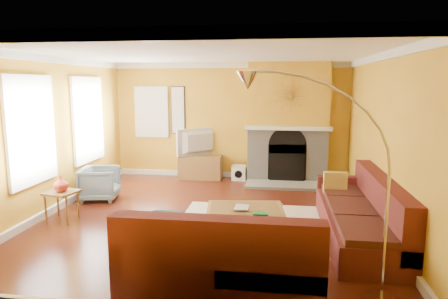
# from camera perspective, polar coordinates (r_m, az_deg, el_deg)

# --- Properties ---
(floor) EXTENTS (5.50, 6.00, 0.02)m
(floor) POSITION_cam_1_polar(r_m,az_deg,el_deg) (6.83, -2.26, -9.72)
(floor) COLOR #5A2113
(floor) RESTS_ON ground
(ceiling) EXTENTS (5.50, 6.00, 0.02)m
(ceiling) POSITION_cam_1_polar(r_m,az_deg,el_deg) (6.47, -2.42, 13.69)
(ceiling) COLOR white
(ceiling) RESTS_ON ground
(wall_back) EXTENTS (5.50, 0.02, 2.70)m
(wall_back) POSITION_cam_1_polar(r_m,az_deg,el_deg) (9.47, 0.86, 4.09)
(wall_back) COLOR gold
(wall_back) RESTS_ON ground
(wall_front) EXTENTS (5.50, 0.02, 2.70)m
(wall_front) POSITION_cam_1_polar(r_m,az_deg,el_deg) (3.63, -10.71, -4.69)
(wall_front) COLOR gold
(wall_front) RESTS_ON ground
(wall_left) EXTENTS (0.02, 6.00, 2.70)m
(wall_left) POSITION_cam_1_polar(r_m,az_deg,el_deg) (7.50, -23.59, 1.91)
(wall_left) COLOR gold
(wall_left) RESTS_ON ground
(wall_right) EXTENTS (0.02, 6.00, 2.70)m
(wall_right) POSITION_cam_1_polar(r_m,az_deg,el_deg) (6.61, 21.94, 1.11)
(wall_right) COLOR gold
(wall_right) RESTS_ON ground
(baseboard) EXTENTS (5.50, 6.00, 0.12)m
(baseboard) POSITION_cam_1_polar(r_m,az_deg,el_deg) (6.80, -2.26, -9.16)
(baseboard) COLOR white
(baseboard) RESTS_ON floor
(crown_molding) EXTENTS (5.50, 6.00, 0.12)m
(crown_molding) POSITION_cam_1_polar(r_m,az_deg,el_deg) (6.46, -2.41, 13.07)
(crown_molding) COLOR white
(crown_molding) RESTS_ON ceiling
(window_left_near) EXTENTS (0.06, 1.22, 1.72)m
(window_left_near) POSITION_cam_1_polar(r_m,az_deg,el_deg) (8.60, -18.95, 4.05)
(window_left_near) COLOR white
(window_left_near) RESTS_ON wall_left
(window_left_far) EXTENTS (0.06, 1.22, 1.72)m
(window_left_far) POSITION_cam_1_polar(r_m,az_deg,el_deg) (6.96, -25.94, 2.47)
(window_left_far) COLOR white
(window_left_far) RESTS_ON wall_left
(window_back) EXTENTS (0.82, 0.06, 1.22)m
(window_back) POSITION_cam_1_polar(r_m,az_deg,el_deg) (9.81, -10.30, 5.30)
(window_back) COLOR white
(window_back) RESTS_ON wall_back
(wall_art) EXTENTS (0.34, 0.04, 1.14)m
(wall_art) POSITION_cam_1_polar(r_m,az_deg,el_deg) (9.64, -6.59, 5.62)
(wall_art) COLOR white
(wall_art) RESTS_ON wall_back
(fireplace) EXTENTS (1.80, 0.40, 2.70)m
(fireplace) POSITION_cam_1_polar(r_m,az_deg,el_deg) (9.19, 9.11, 3.82)
(fireplace) COLOR #A09D97
(fireplace) RESTS_ON floor
(mantel) EXTENTS (1.92, 0.22, 0.08)m
(mantel) POSITION_cam_1_polar(r_m,az_deg,el_deg) (8.96, 9.12, 3.03)
(mantel) COLOR white
(mantel) RESTS_ON fireplace
(hearth) EXTENTS (1.80, 0.70, 0.06)m
(hearth) POSITION_cam_1_polar(r_m,az_deg,el_deg) (8.88, 8.96, -5.04)
(hearth) COLOR #A09D97
(hearth) RESTS_ON floor
(sunburst) EXTENTS (0.70, 0.04, 0.70)m
(sunburst) POSITION_cam_1_polar(r_m,az_deg,el_deg) (8.93, 9.24, 7.51)
(sunburst) COLOR olive
(sunburst) RESTS_ON fireplace
(rug) EXTENTS (2.40, 1.80, 0.02)m
(rug) POSITION_cam_1_polar(r_m,az_deg,el_deg) (6.64, 4.15, -10.12)
(rug) COLOR beige
(rug) RESTS_ON floor
(sectional_sofa) EXTENTS (3.31, 3.52, 0.90)m
(sectional_sofa) POSITION_cam_1_polar(r_m,az_deg,el_deg) (5.69, 7.08, -8.83)
(sectional_sofa) COLOR #591F1C
(sectional_sofa) RESTS_ON floor
(coffee_table) EXTENTS (1.23, 1.23, 0.44)m
(coffee_table) POSITION_cam_1_polar(r_m,az_deg,el_deg) (5.81, 3.08, -10.81)
(coffee_table) COLOR white
(coffee_table) RESTS_ON floor
(media_console) EXTENTS (1.00, 0.45, 0.55)m
(media_console) POSITION_cam_1_polar(r_m,az_deg,el_deg) (9.44, -3.36, -2.54)
(media_console) COLOR olive
(media_console) RESTS_ON floor
(tv) EXTENTS (0.93, 0.82, 0.63)m
(tv) POSITION_cam_1_polar(r_m,az_deg,el_deg) (9.34, -3.39, 1.03)
(tv) COLOR black
(tv) RESTS_ON media_console
(subwoofer) EXTENTS (0.33, 0.33, 0.33)m
(subwoofer) POSITION_cam_1_polar(r_m,az_deg,el_deg) (9.36, 2.17, -3.33)
(subwoofer) COLOR white
(subwoofer) RESTS_ON floor
(armchair) EXTENTS (0.81, 0.80, 0.63)m
(armchair) POSITION_cam_1_polar(r_m,az_deg,el_deg) (8.10, -17.32, -4.66)
(armchair) COLOR slate
(armchair) RESTS_ON floor
(side_table) EXTENTS (0.54, 0.54, 0.50)m
(side_table) POSITION_cam_1_polar(r_m,az_deg,el_deg) (7.09, -22.11, -7.49)
(side_table) COLOR olive
(side_table) RESTS_ON floor
(vase) EXTENTS (0.31, 0.31, 0.26)m
(vase) POSITION_cam_1_polar(r_m,az_deg,el_deg) (7.00, -22.30, -4.54)
(vase) COLOR #E4412B
(vase) RESTS_ON side_table
(book) EXTENTS (0.21, 0.28, 0.03)m
(book) POSITION_cam_1_polar(r_m,az_deg,el_deg) (5.85, 1.55, -8.24)
(book) COLOR white
(book) RESTS_ON coffee_table
(arc_lamp) EXTENTS (1.47, 0.36, 2.34)m
(arc_lamp) POSITION_cam_1_polar(r_m,az_deg,el_deg) (4.10, 13.75, -5.80)
(arc_lamp) COLOR silver
(arc_lamp) RESTS_ON floor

